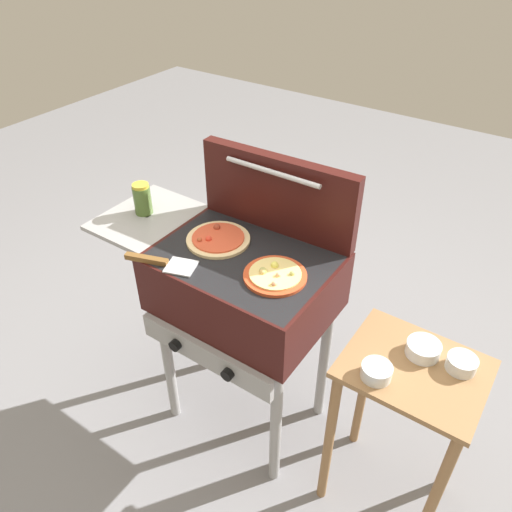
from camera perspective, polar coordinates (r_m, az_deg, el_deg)
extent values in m
plane|color=gray|center=(2.42, -1.02, -17.36)|extent=(8.00, 8.00, 0.00)
cube|color=#38110F|center=(1.85, -1.28, -2.97)|extent=(0.64, 0.48, 0.24)
cube|color=black|center=(1.78, -1.33, -0.08)|extent=(0.61, 0.46, 0.01)
cube|color=#999999|center=(2.05, -12.35, 4.35)|extent=(0.32, 0.41, 0.02)
cube|color=#999999|center=(2.11, -11.97, 1.80)|extent=(0.02, 0.02, 0.24)
cube|color=#999999|center=(1.82, -5.90, -11.26)|extent=(0.58, 0.02, 0.10)
cylinder|color=black|center=(1.87, -9.26, -10.08)|extent=(0.04, 0.02, 0.04)
cylinder|color=black|center=(1.76, -3.30, -13.42)|extent=(0.04, 0.02, 0.04)
cylinder|color=#999999|center=(2.19, -9.99, -12.11)|extent=(0.04, 0.04, 0.66)
cylinder|color=#999999|center=(1.97, 2.27, -18.98)|extent=(0.04, 0.04, 0.66)
cylinder|color=#999999|center=(2.38, -3.79, -6.57)|extent=(0.04, 0.04, 0.66)
cylinder|color=#999999|center=(2.18, 7.78, -12.02)|extent=(0.04, 0.04, 0.66)
cube|color=#38110F|center=(1.84, 2.52, 7.08)|extent=(0.63, 0.07, 0.30)
cylinder|color=#B7B7BC|center=(1.76, 1.82, 9.61)|extent=(0.38, 0.02, 0.02)
cylinder|color=#C64723|center=(1.67, 2.21, -2.27)|extent=(0.22, 0.22, 0.01)
cylinder|color=#EDD17A|center=(1.67, 2.22, -2.03)|extent=(0.18, 0.18, 0.01)
sphere|color=tan|center=(1.67, 0.81, -1.72)|extent=(0.03, 0.03, 0.03)
sphere|color=#EABF6F|center=(1.66, 0.75, -1.82)|extent=(0.02, 0.02, 0.02)
sphere|color=tan|center=(1.66, 4.17, -2.01)|extent=(0.02, 0.02, 0.02)
sphere|color=#EEE45F|center=(1.69, 2.15, -1.05)|extent=(0.03, 0.03, 0.03)
sphere|color=#EBB079|center=(1.65, 2.57, -2.18)|extent=(0.02, 0.02, 0.02)
sphere|color=#F2A377|center=(1.62, 2.10, -3.20)|extent=(0.02, 0.02, 0.02)
cylinder|color=beige|center=(1.85, -4.35, 1.91)|extent=(0.24, 0.24, 0.01)
cylinder|color=#D14C2D|center=(1.85, -4.36, 2.14)|extent=(0.19, 0.19, 0.01)
sphere|color=#EA442E|center=(1.83, -5.46, 2.00)|extent=(0.02, 0.02, 0.02)
sphere|color=#BF512E|center=(1.83, -6.51, 1.87)|extent=(0.02, 0.02, 0.02)
sphere|color=#9E3C26|center=(1.89, -4.52, 3.32)|extent=(0.03, 0.03, 0.03)
cylinder|color=#4C6B2D|center=(2.04, -12.89, 6.27)|extent=(0.07, 0.07, 0.12)
cylinder|color=gold|center=(2.01, -13.13, 7.86)|extent=(0.06, 0.06, 0.01)
cube|color=#B7BABF|center=(1.73, -8.59, -1.22)|extent=(0.12, 0.12, 0.01)
cube|color=brown|center=(1.78, -12.45, -0.35)|extent=(0.16, 0.07, 0.02)
cube|color=olive|center=(1.69, 17.73, -12.22)|extent=(0.44, 0.36, 0.02)
cylinder|color=olive|center=(1.92, 8.35, -20.27)|extent=(0.04, 0.04, 0.72)
cylinder|color=olive|center=(1.88, 19.67, -24.90)|extent=(0.04, 0.04, 0.72)
cylinder|color=olive|center=(2.09, 12.29, -14.32)|extent=(0.04, 0.04, 0.72)
cylinder|color=olive|center=(2.06, 22.39, -18.27)|extent=(0.04, 0.04, 0.72)
cylinder|color=silver|center=(1.71, 22.51, -11.33)|extent=(0.09, 0.09, 0.04)
cylinder|color=maroon|center=(1.71, 22.46, -11.48)|extent=(0.08, 0.08, 0.02)
cylinder|color=silver|center=(1.61, 13.64, -12.75)|extent=(0.10, 0.10, 0.04)
cylinder|color=beige|center=(1.61, 13.61, -12.90)|extent=(0.08, 0.08, 0.02)
cylinder|color=silver|center=(1.71, 18.63, -10.07)|extent=(0.11, 0.11, 0.04)
cylinder|color=beige|center=(1.72, 18.59, -10.23)|extent=(0.09, 0.09, 0.02)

